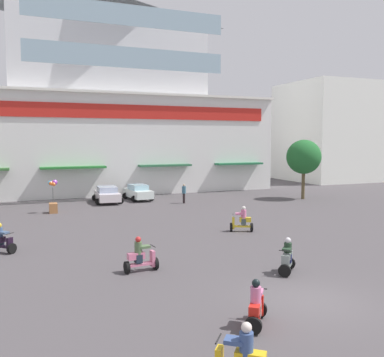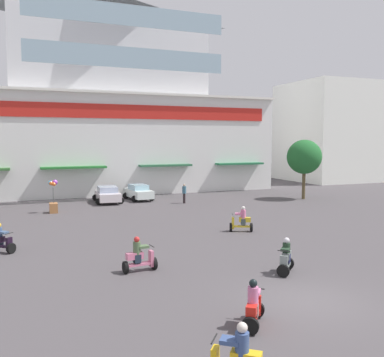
% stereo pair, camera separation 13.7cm
% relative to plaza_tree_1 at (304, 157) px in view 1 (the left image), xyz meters
% --- Properties ---
extents(ground_plane, '(128.00, 128.00, 0.00)m').
position_rel_plaza_tree_1_xyz_m(ground_plane, '(-15.65, -8.57, -3.98)').
color(ground_plane, '#4B4649').
extents(colonial_building, '(34.74, 15.83, 21.48)m').
position_rel_plaza_tree_1_xyz_m(colonial_building, '(-15.65, 14.20, 5.07)').
color(colonial_building, white).
rests_on(colonial_building, ground).
extents(flank_building_right, '(12.10, 11.46, 13.29)m').
position_rel_plaza_tree_1_xyz_m(flank_building_right, '(15.48, 14.89, 2.66)').
color(flank_building_right, white).
rests_on(flank_building_right, ground).
extents(plaza_tree_1, '(3.30, 3.11, 5.61)m').
position_rel_plaza_tree_1_xyz_m(plaza_tree_1, '(0.00, 0.00, 0.00)').
color(plaza_tree_1, brown).
rests_on(plaza_tree_1, ground).
extents(parked_car_0, '(2.58, 4.37, 1.43)m').
position_rel_plaza_tree_1_xyz_m(parked_car_0, '(-17.67, 4.60, -3.25)').
color(parked_car_0, silver).
rests_on(parked_car_0, ground).
extents(parked_car_1, '(2.46, 4.13, 1.45)m').
position_rel_plaza_tree_1_xyz_m(parked_car_1, '(-14.68, 5.19, -3.24)').
color(parked_car_1, silver).
rests_on(parked_car_1, ground).
extents(scooter_rider_0, '(1.27, 1.42, 1.48)m').
position_rel_plaza_tree_1_xyz_m(scooter_rider_0, '(-18.43, -22.67, -3.38)').
color(scooter_rider_0, black).
rests_on(scooter_rider_0, ground).
extents(scooter_rider_3, '(1.47, 0.65, 1.53)m').
position_rel_plaza_tree_1_xyz_m(scooter_rider_3, '(-20.23, -16.15, -3.35)').
color(scooter_rider_3, black).
rests_on(scooter_rider_3, ground).
extents(scooter_rider_5, '(1.38, 1.34, 1.49)m').
position_rel_plaza_tree_1_xyz_m(scooter_rider_5, '(-25.84, -10.55, -3.37)').
color(scooter_rider_5, black).
rests_on(scooter_rider_5, ground).
extents(scooter_rider_6, '(1.27, 1.29, 1.50)m').
position_rel_plaza_tree_1_xyz_m(scooter_rider_6, '(-14.56, -18.65, -3.35)').
color(scooter_rider_6, black).
rests_on(scooter_rider_6, ground).
extents(scooter_rider_7, '(1.48, 1.06, 1.57)m').
position_rel_plaza_tree_1_xyz_m(scooter_rider_7, '(-12.37, -10.66, -3.33)').
color(scooter_rider_7, black).
rests_on(scooter_rider_7, ground).
extents(pedestrian_1, '(0.39, 0.39, 1.72)m').
position_rel_plaza_tree_1_xyz_m(pedestrian_1, '(-11.47, 1.61, -3.00)').
color(pedestrian_1, black).
rests_on(pedestrian_1, ground).
extents(balloon_vendor_cart, '(0.69, 0.92, 2.55)m').
position_rel_plaza_tree_1_xyz_m(balloon_vendor_cart, '(-22.56, 0.71, -2.93)').
color(balloon_vendor_cart, '#A56C3E').
rests_on(balloon_vendor_cart, ground).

